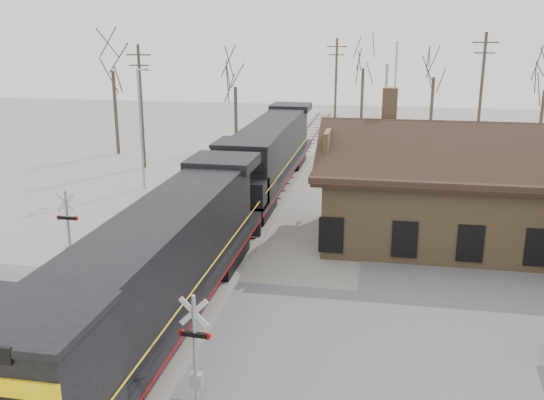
% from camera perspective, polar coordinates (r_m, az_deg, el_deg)
% --- Properties ---
extents(ground, '(140.00, 140.00, 0.00)m').
position_cam_1_polar(ground, '(23.96, -9.83, -11.60)').
color(ground, '#A39E93').
rests_on(ground, ground).
extents(road, '(60.00, 9.00, 0.03)m').
position_cam_1_polar(road, '(23.95, -9.83, -11.57)').
color(road, '#5A5A5E').
rests_on(road, ground).
extents(track_main, '(3.40, 90.00, 0.24)m').
position_cam_1_polar(track_main, '(37.31, -1.93, -1.10)').
color(track_main, '#A39E93').
rests_on(track_main, ground).
extents(track_siding, '(3.40, 90.00, 0.24)m').
position_cam_1_polar(track_siding, '(38.50, -8.48, -0.73)').
color(track_siding, '#A39E93').
rests_on(track_siding, ground).
extents(depot, '(15.20, 9.31, 7.90)m').
position_cam_1_polar(depot, '(33.23, 17.48, 0.22)').
color(depot, olive).
rests_on(depot, ground).
extents(locomotive_lead, '(3.24, 21.69, 4.82)m').
position_cam_1_polar(locomotive_lead, '(21.75, -11.38, -7.26)').
color(locomotive_lead, black).
rests_on(locomotive_lead, ground).
extents(locomotive_trailing, '(3.24, 21.69, 4.56)m').
position_cam_1_polar(locomotive_trailing, '(42.03, -0.31, 4.32)').
color(locomotive_trailing, black).
rests_on(locomotive_trailing, ground).
extents(crossbuck_near, '(1.02, 0.27, 3.57)m').
position_cam_1_polar(crossbuck_near, '(18.59, -7.23, -14.11)').
color(crossbuck_near, '#A5A8AD').
rests_on(crossbuck_near, ground).
extents(crossbuck_far, '(1.07, 0.28, 3.77)m').
position_cam_1_polar(crossbuck_far, '(29.94, -18.59, -2.82)').
color(crossbuck_far, '#A5A8AD').
rests_on(crossbuck_far, ground).
extents(streetlight_a, '(0.25, 2.04, 8.35)m').
position_cam_1_polar(streetlight_a, '(43.01, -12.19, 7.17)').
color(streetlight_a, '#A5A8AD').
rests_on(streetlight_a, ground).
extents(streetlight_b, '(0.25, 2.04, 8.77)m').
position_cam_1_polar(streetlight_b, '(40.35, 10.52, 7.01)').
color(streetlight_b, '#A5A8AD').
rests_on(streetlight_b, ground).
extents(streetlight_c, '(0.25, 2.04, 9.83)m').
position_cam_1_polar(streetlight_c, '(57.11, 11.47, 10.05)').
color(streetlight_c, '#A5A8AD').
rests_on(streetlight_c, ground).
extents(utility_pole_a, '(2.00, 0.24, 9.75)m').
position_cam_1_polar(utility_pole_a, '(49.68, -12.20, 8.76)').
color(utility_pole_a, '#382D23').
rests_on(utility_pole_a, ground).
extents(utility_pole_b, '(2.00, 0.24, 9.98)m').
position_cam_1_polar(utility_pole_b, '(62.64, 6.02, 10.55)').
color(utility_pole_b, '#382D23').
rests_on(utility_pole_b, ground).
extents(utility_pole_c, '(2.00, 0.24, 10.67)m').
position_cam_1_polar(utility_pole_c, '(51.93, 19.03, 9.08)').
color(utility_pole_c, '#382D23').
rests_on(utility_pole_c, ground).
extents(tree_a, '(4.90, 4.90, 12.01)m').
position_cam_1_polar(tree_a, '(55.67, -14.84, 12.91)').
color(tree_a, '#382D23').
rests_on(tree_a, ground).
extents(tree_b, '(3.79, 3.79, 9.30)m').
position_cam_1_polar(tree_b, '(57.18, -3.48, 11.50)').
color(tree_b, '#382D23').
rests_on(tree_b, ground).
extents(tree_c, '(4.53, 4.53, 11.11)m').
position_cam_1_polar(tree_c, '(67.06, 8.62, 13.12)').
color(tree_c, '#382D23').
rests_on(tree_c, ground).
extents(tree_d, '(4.17, 4.17, 10.20)m').
position_cam_1_polar(tree_d, '(63.23, 15.05, 12.01)').
color(tree_d, '#382D23').
rests_on(tree_d, ground).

